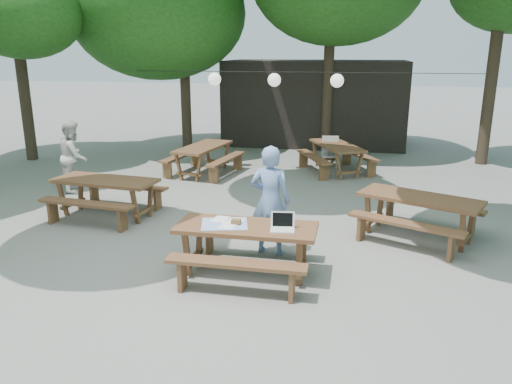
{
  "coord_description": "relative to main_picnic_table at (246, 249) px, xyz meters",
  "views": [
    {
      "loc": [
        1.94,
        -6.98,
        3.16
      ],
      "look_at": [
        0.48,
        0.24,
        1.05
      ],
      "focal_mm": 35.0,
      "sensor_mm": 36.0,
      "label": 1
    }
  ],
  "objects": [
    {
      "name": "tabletop_clutter",
      "position": [
        -0.29,
        0.01,
        0.37
      ],
      "size": [
        0.77,
        0.7,
        0.08
      ],
      "color": "#3C71CD",
      "rests_on": "main_picnic_table"
    },
    {
      "name": "plastic_chair",
      "position": [
        0.81,
        6.85,
        -0.13
      ],
      "size": [
        0.5,
        0.5,
        0.9
      ],
      "rotation": [
        0.0,
        0.0,
        0.16
      ],
      "color": "silver",
      "rests_on": "ground"
    },
    {
      "name": "woman",
      "position": [
        0.2,
        0.86,
        0.49
      ],
      "size": [
        0.68,
        0.49,
        1.75
      ],
      "primitive_type": "imported",
      "rotation": [
        0.0,
        0.0,
        3.03
      ],
      "color": "#6F90CA",
      "rests_on": "ground"
    },
    {
      "name": "picnic_table_far_w",
      "position": [
        -2.42,
        5.71,
        0.0
      ],
      "size": [
        1.88,
        2.14,
        0.75
      ],
      "rotation": [
        0.0,
        0.0,
        1.4
      ],
      "color": "brown",
      "rests_on": "ground"
    },
    {
      "name": "main_picnic_table",
      "position": [
        0.0,
        0.0,
        0.0
      ],
      "size": [
        2.0,
        1.58,
        0.75
      ],
      "color": "brown",
      "rests_on": "ground"
    },
    {
      "name": "picnic_table_nw",
      "position": [
        -3.25,
        2.03,
        0.0
      ],
      "size": [
        2.07,
        1.78,
        0.75
      ],
      "rotation": [
        0.0,
        0.0,
        -0.11
      ],
      "color": "brown",
      "rests_on": "ground"
    },
    {
      "name": "laptop",
      "position": [
        0.53,
        -0.05,
        0.42
      ],
      "size": [
        0.36,
        0.3,
        0.24
      ],
      "rotation": [
        0.0,
        0.0,
        0.13
      ],
      "color": "white",
      "rests_on": "main_picnic_table"
    },
    {
      "name": "second_person",
      "position": [
        -4.84,
        3.61,
        0.42
      ],
      "size": [
        0.85,
        0.95,
        1.62
      ],
      "primitive_type": "imported",
      "rotation": [
        0.0,
        0.0,
        1.92
      ],
      "color": "silver",
      "rests_on": "ground"
    },
    {
      "name": "ground",
      "position": [
        -0.48,
        0.46,
        -0.39
      ],
      "size": [
        80.0,
        80.0,
        0.0
      ],
      "primitive_type": "plane",
      "color": "slate",
      "rests_on": "ground"
    },
    {
      "name": "pavilion",
      "position": [
        0.02,
        10.96,
        1.01
      ],
      "size": [
        6.0,
        3.0,
        2.8
      ],
      "primitive_type": "cube",
      "color": "black",
      "rests_on": "ground"
    },
    {
      "name": "picnic_table_far_e",
      "position": [
        0.98,
        6.61,
        0.0
      ],
      "size": [
        2.25,
        2.4,
        0.75
      ],
      "rotation": [
        0.0,
        0.0,
        2.02
      ],
      "color": "brown",
      "rests_on": "ground"
    },
    {
      "name": "picnic_table_ne",
      "position": [
        2.59,
        2.01,
        0.0
      ],
      "size": [
        2.38,
        2.23,
        0.75
      ],
      "rotation": [
        0.0,
        0.0,
        -0.43
      ],
      "color": "brown",
      "rests_on": "ground"
    },
    {
      "name": "paper_lanterns",
      "position": [
        -0.67,
        6.46,
        2.02
      ],
      "size": [
        9.0,
        0.34,
        0.38
      ],
      "color": "black",
      "rests_on": "ground"
    }
  ]
}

